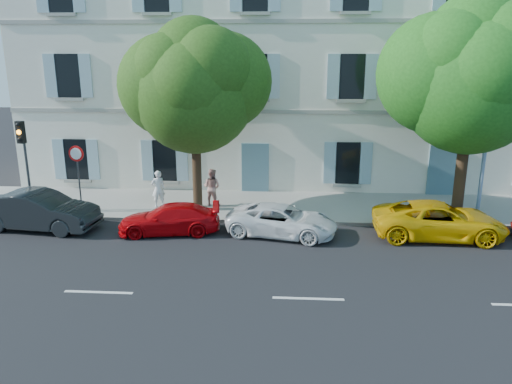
# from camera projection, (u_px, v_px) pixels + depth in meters

# --- Properties ---
(ground) EXTENTS (90.00, 90.00, 0.00)m
(ground) POSITION_uv_depth(u_px,v_px,m) (304.00, 246.00, 17.78)
(ground) COLOR black
(sidewalk) EXTENTS (36.00, 4.50, 0.15)m
(sidewalk) POSITION_uv_depth(u_px,v_px,m) (301.00, 207.00, 22.04)
(sidewalk) COLOR #A09E96
(sidewalk) RESTS_ON ground
(kerb) EXTENTS (36.00, 0.16, 0.16)m
(kerb) POSITION_uv_depth(u_px,v_px,m) (303.00, 223.00, 19.95)
(kerb) COLOR #9E998E
(kerb) RESTS_ON ground
(building) EXTENTS (28.00, 7.00, 12.00)m
(building) POSITION_uv_depth(u_px,v_px,m) (302.00, 66.00, 25.97)
(building) COLOR white
(building) RESTS_ON ground
(car_dark_sedan) EXTENTS (4.72, 2.11, 1.50)m
(car_dark_sedan) POSITION_uv_depth(u_px,v_px,m) (39.00, 211.00, 19.27)
(car_dark_sedan) COLOR black
(car_dark_sedan) RESTS_ON ground
(car_red_coupe) EXTENTS (4.01, 2.09, 1.11)m
(car_red_coupe) POSITION_uv_depth(u_px,v_px,m) (169.00, 219.00, 18.93)
(car_red_coupe) COLOR #C3050A
(car_red_coupe) RESTS_ON ground
(car_white_coupe) EXTENTS (4.43, 2.72, 1.15)m
(car_white_coupe) POSITION_uv_depth(u_px,v_px,m) (282.00, 220.00, 18.69)
(car_white_coupe) COLOR white
(car_white_coupe) RESTS_ON ground
(car_yellow_supercar) EXTENTS (4.86, 2.35, 1.33)m
(car_yellow_supercar) POSITION_uv_depth(u_px,v_px,m) (439.00, 220.00, 18.42)
(car_yellow_supercar) COLOR #EAB109
(car_yellow_supercar) RESTS_ON ground
(tree_left) EXTENTS (4.94, 4.94, 7.66)m
(tree_left) POSITION_uv_depth(u_px,v_px,m) (194.00, 93.00, 20.11)
(tree_left) COLOR #3A2819
(tree_left) RESTS_ON sidewalk
(tree_right) EXTENTS (5.45, 5.45, 8.39)m
(tree_right) POSITION_uv_depth(u_px,v_px,m) (471.00, 83.00, 18.89)
(tree_right) COLOR #3A2819
(tree_right) RESTS_ON sidewalk
(traffic_light) EXTENTS (0.34, 0.43, 3.84)m
(traffic_light) POSITION_uv_depth(u_px,v_px,m) (23.00, 147.00, 20.37)
(traffic_light) COLOR #383A3D
(traffic_light) RESTS_ON sidewalk
(road_sign) EXTENTS (0.66, 0.13, 2.84)m
(road_sign) POSITION_uv_depth(u_px,v_px,m) (77.00, 165.00, 20.52)
(road_sign) COLOR #383A3D
(road_sign) RESTS_ON sidewalk
(street_lamp) EXTENTS (0.24, 1.63, 7.72)m
(street_lamp) POSITION_uv_depth(u_px,v_px,m) (492.00, 111.00, 18.88)
(street_lamp) COLOR #7293BF
(street_lamp) RESTS_ON sidewalk
(pedestrian_a) EXTENTS (0.70, 0.60, 1.61)m
(pedestrian_a) POSITION_uv_depth(u_px,v_px,m) (158.00, 189.00, 21.61)
(pedestrian_a) COLOR white
(pedestrian_a) RESTS_ON sidewalk
(pedestrian_b) EXTENTS (0.95, 0.84, 1.64)m
(pedestrian_b) POSITION_uv_depth(u_px,v_px,m) (212.00, 187.00, 21.82)
(pedestrian_b) COLOR tan
(pedestrian_b) RESTS_ON sidewalk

